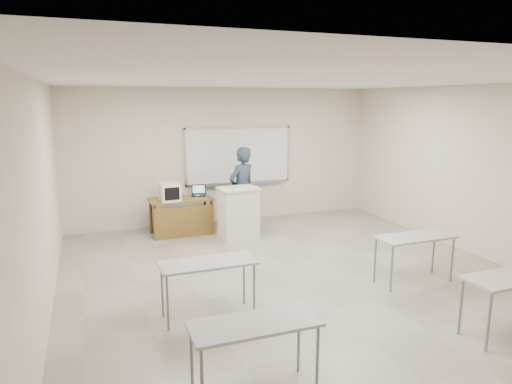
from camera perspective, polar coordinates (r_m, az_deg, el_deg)
name	(u,v)px	position (r m, az deg, el deg)	size (l,w,h in m)	color
floor	(303,284)	(7.05, 5.94, -11.42)	(7.00, 8.00, 0.01)	gray
whiteboard	(239,156)	(10.37, -2.19, 4.49)	(2.48, 0.10, 1.31)	white
student_desks	(354,273)	(5.71, 12.18, -9.91)	(4.40, 2.20, 0.73)	#AAAAA5
instructor_desk	(182,210)	(9.43, -9.22, -2.28)	(1.28, 0.64, 0.75)	brown
podium	(238,214)	(9.01, -2.22, -2.71)	(0.75, 0.55, 1.05)	beige
crt_monitor	(169,192)	(9.28, -10.79, 0.01)	(0.39, 0.44, 0.37)	beige
laptop	(198,193)	(9.70, -7.27, -0.12)	(0.29, 0.27, 0.22)	black
mouse	(198,196)	(9.60, -7.29, -0.46)	(0.10, 0.06, 0.04)	#B9BDC1
keyboard	(245,188)	(8.82, -1.32, 0.56)	(0.48, 0.16, 0.03)	beige
presenter	(242,190)	(9.47, -1.77, 0.25)	(0.65, 0.43, 1.79)	black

